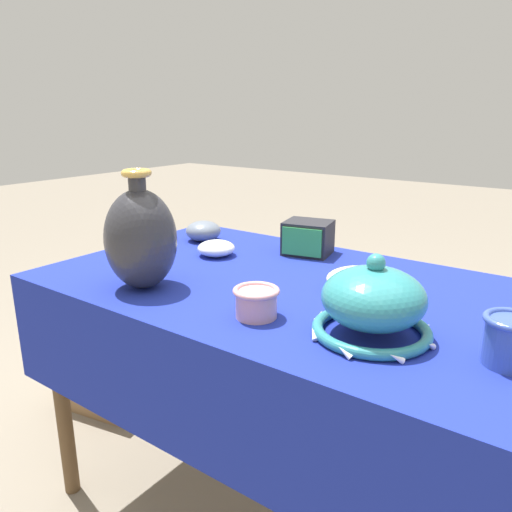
# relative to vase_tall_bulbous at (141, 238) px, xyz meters

# --- Properties ---
(display_table) EXTENTS (1.31, 0.75, 0.70)m
(display_table) POSITION_rel_vase_tall_bulbous_xyz_m (0.30, 0.21, -0.19)
(display_table) COLOR brown
(display_table) RESTS_ON ground_plane
(vase_tall_bulbous) EXTENTS (0.17, 0.17, 0.29)m
(vase_tall_bulbous) POSITION_rel_vase_tall_bulbous_xyz_m (0.00, 0.00, 0.00)
(vase_tall_bulbous) COLOR #2D2D33
(vase_tall_bulbous) RESTS_ON display_table
(vase_dome_bell) EXTENTS (0.24, 0.24, 0.16)m
(vase_dome_bell) POSITION_rel_vase_tall_bulbous_xyz_m (0.56, 0.07, -0.06)
(vase_dome_bell) COLOR teal
(vase_dome_bell) RESTS_ON display_table
(mosaic_tile_box) EXTENTS (0.16, 0.14, 0.10)m
(mosaic_tile_box) POSITION_rel_vase_tall_bulbous_xyz_m (0.17, 0.49, -0.07)
(mosaic_tile_box) COLOR #232328
(mosaic_tile_box) RESTS_ON display_table
(cup_wide_cobalt) EXTENTS (0.10, 0.10, 0.09)m
(cup_wide_cobalt) POSITION_rel_vase_tall_bulbous_xyz_m (0.79, 0.10, -0.08)
(cup_wide_cobalt) COLOR #3851A8
(cup_wide_cobalt) RESTS_ON display_table
(cup_wide_rose) EXTENTS (0.10, 0.10, 0.06)m
(cup_wide_rose) POSITION_rel_vase_tall_bulbous_xyz_m (0.33, 0.01, -0.09)
(cup_wide_rose) COLOR #D19399
(cup_wide_rose) RESTS_ON display_table
(bowl_shallow_porcelain) EXTENTS (0.11, 0.11, 0.05)m
(bowl_shallow_porcelain) POSITION_rel_vase_tall_bulbous_xyz_m (-0.03, 0.31, -0.10)
(bowl_shallow_porcelain) COLOR white
(bowl_shallow_porcelain) RESTS_ON display_table
(bowl_shallow_ivory) EXTENTS (0.17, 0.17, 0.05)m
(bowl_shallow_ivory) POSITION_rel_vase_tall_bulbous_xyz_m (0.44, 0.29, -0.10)
(bowl_shallow_ivory) COLOR white
(bowl_shallow_ivory) RESTS_ON display_table
(bowl_shallow_slate) EXTENTS (0.12, 0.12, 0.07)m
(bowl_shallow_slate) POSITION_rel_vase_tall_bulbous_xyz_m (-0.18, 0.42, -0.09)
(bowl_shallow_slate) COLOR slate
(bowl_shallow_slate) RESTS_ON display_table
(wooden_crate) EXTENTS (0.40, 0.41, 0.20)m
(wooden_crate) POSITION_rel_vase_tall_bulbous_xyz_m (-0.61, 0.34, -0.71)
(wooden_crate) COLOR olive
(wooden_crate) RESTS_ON ground_plane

